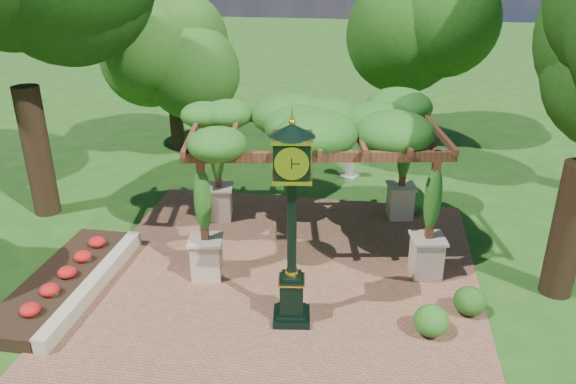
# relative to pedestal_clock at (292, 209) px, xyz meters

# --- Properties ---
(ground) EXTENTS (120.00, 120.00, 0.00)m
(ground) POSITION_rel_pedestal_clock_xyz_m (-0.48, -0.12, -2.88)
(ground) COLOR #1E4714
(ground) RESTS_ON ground
(brick_plaza) EXTENTS (10.00, 12.00, 0.04)m
(brick_plaza) POSITION_rel_pedestal_clock_xyz_m (-0.48, 0.88, -2.86)
(brick_plaza) COLOR brown
(brick_plaza) RESTS_ON ground
(border_wall) EXTENTS (0.35, 5.00, 0.40)m
(border_wall) POSITION_rel_pedestal_clock_xyz_m (-5.08, 0.38, -2.68)
(border_wall) COLOR #C6B793
(border_wall) RESTS_ON ground
(flower_bed) EXTENTS (1.50, 5.00, 0.36)m
(flower_bed) POSITION_rel_pedestal_clock_xyz_m (-5.98, 0.38, -2.70)
(flower_bed) COLOR red
(flower_bed) RESTS_ON ground
(pedestal_clock) EXTENTS (1.07, 1.07, 4.81)m
(pedestal_clock) POSITION_rel_pedestal_clock_xyz_m (0.00, 0.00, 0.00)
(pedestal_clock) COLOR black
(pedestal_clock) RESTS_ON brick_plaza
(pergola) EXTENTS (7.28, 5.28, 4.19)m
(pergola) POSITION_rel_pedestal_clock_xyz_m (0.04, 3.71, 0.56)
(pergola) COLOR beige
(pergola) RESTS_ON brick_plaza
(sundial) EXTENTS (0.72, 0.72, 0.99)m
(sundial) POSITION_rel_pedestal_clock_xyz_m (0.76, 9.07, -2.44)
(sundial) COLOR #999991
(sundial) RESTS_ON ground
(shrub_front) EXTENTS (0.96, 0.96, 0.71)m
(shrub_front) POSITION_rel_pedestal_clock_xyz_m (3.14, -0.04, -2.48)
(shrub_front) COLOR #275D1A
(shrub_front) RESTS_ON brick_plaza
(shrub_mid) EXTENTS (0.80, 0.80, 0.68)m
(shrub_mid) POSITION_rel_pedestal_clock_xyz_m (4.08, 0.91, -2.50)
(shrub_mid) COLOR #234E16
(shrub_mid) RESTS_ON brick_plaza
(shrub_back) EXTENTS (1.30, 1.30, 0.89)m
(shrub_back) POSITION_rel_pedestal_clock_xyz_m (2.87, 6.29, -2.39)
(shrub_back) COLOR #23621C
(shrub_back) RESTS_ON brick_plaza
(tree_west_far) EXTENTS (3.52, 3.52, 6.13)m
(tree_west_far) POSITION_rel_pedestal_clock_xyz_m (-6.71, 11.15, 1.33)
(tree_west_far) COLOR #312213
(tree_west_far) RESTS_ON ground
(tree_north) EXTENTS (4.58, 4.58, 8.27)m
(tree_north) POSITION_rel_pedestal_clock_xyz_m (2.70, 14.24, 2.80)
(tree_north) COLOR #332114
(tree_north) RESTS_ON ground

